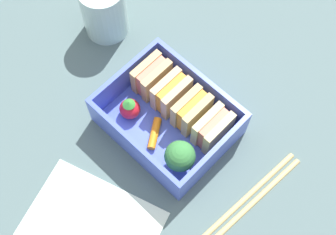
{
  "coord_description": "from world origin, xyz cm",
  "views": [
    {
      "loc": [
        17.13,
        -17.8,
        57.47
      ],
      "look_at": [
        0.0,
        0.0,
        2.7
      ],
      "focal_mm": 50.0,
      "sensor_mm": 36.0,
      "label": 1
    }
  ],
  "objects_px": {
    "strawberry_far_left": "(130,109)",
    "drinking_glass": "(104,10)",
    "folded_napkin": "(92,224)",
    "chopstick_pair": "(236,213)",
    "sandwich_center_right": "(213,129)",
    "sandwich_center_left": "(171,93)",
    "sandwich_center": "(192,111)",
    "carrot_stick_far_left": "(153,132)",
    "sandwich_left": "(152,77)",
    "broccoli_floret": "(180,156)"
  },
  "relations": [
    {
      "from": "sandwich_left",
      "to": "sandwich_center_left",
      "type": "xyz_separation_m",
      "value": [
        0.04,
        0.0,
        0.0
      ]
    },
    {
      "from": "strawberry_far_left",
      "to": "carrot_stick_far_left",
      "type": "relative_size",
      "value": 0.79
    },
    {
      "from": "strawberry_far_left",
      "to": "drinking_glass",
      "type": "distance_m",
      "value": 0.15
    },
    {
      "from": "sandwich_left",
      "to": "sandwich_center_right",
      "type": "bearing_deg",
      "value": 0.0
    },
    {
      "from": "drinking_glass",
      "to": "sandwich_center_right",
      "type": "bearing_deg",
      "value": -6.76
    },
    {
      "from": "drinking_glass",
      "to": "sandwich_center",
      "type": "bearing_deg",
      "value": -8.01
    },
    {
      "from": "folded_napkin",
      "to": "sandwich_center",
      "type": "bearing_deg",
      "value": 91.98
    },
    {
      "from": "sandwich_center",
      "to": "sandwich_center_right",
      "type": "relative_size",
      "value": 1.0
    },
    {
      "from": "sandwich_center_left",
      "to": "carrot_stick_far_left",
      "type": "relative_size",
      "value": 1.18
    },
    {
      "from": "sandwich_center_right",
      "to": "broccoli_floret",
      "type": "distance_m",
      "value": 0.06
    },
    {
      "from": "sandwich_center",
      "to": "folded_napkin",
      "type": "distance_m",
      "value": 0.19
    },
    {
      "from": "carrot_stick_far_left",
      "to": "sandwich_center",
      "type": "bearing_deg",
      "value": 67.19
    },
    {
      "from": "sandwich_left",
      "to": "folded_napkin",
      "type": "relative_size",
      "value": 0.31
    },
    {
      "from": "carrot_stick_far_left",
      "to": "broccoli_floret",
      "type": "height_order",
      "value": "broccoli_floret"
    },
    {
      "from": "strawberry_far_left",
      "to": "chopstick_pair",
      "type": "height_order",
      "value": "strawberry_far_left"
    },
    {
      "from": "sandwich_center_right",
      "to": "strawberry_far_left",
      "type": "xyz_separation_m",
      "value": [
        -0.1,
        -0.05,
        -0.01
      ]
    },
    {
      "from": "carrot_stick_far_left",
      "to": "chopstick_pair",
      "type": "bearing_deg",
      "value": -0.9
    },
    {
      "from": "sandwich_center_right",
      "to": "drinking_glass",
      "type": "bearing_deg",
      "value": 173.24
    },
    {
      "from": "carrot_stick_far_left",
      "to": "drinking_glass",
      "type": "xyz_separation_m",
      "value": [
        -0.17,
        0.08,
        0.03
      ]
    },
    {
      "from": "folded_napkin",
      "to": "chopstick_pair",
      "type": "bearing_deg",
      "value": 48.11
    },
    {
      "from": "broccoli_floret",
      "to": "sandwich_left",
      "type": "bearing_deg",
      "value": 151.38
    },
    {
      "from": "sandwich_center_right",
      "to": "chopstick_pair",
      "type": "bearing_deg",
      "value": -30.71
    },
    {
      "from": "sandwich_center_right",
      "to": "drinking_glass",
      "type": "height_order",
      "value": "drinking_glass"
    },
    {
      "from": "sandwich_left",
      "to": "sandwich_center_left",
      "type": "relative_size",
      "value": 1.0
    },
    {
      "from": "sandwich_center_right",
      "to": "broccoli_floret",
      "type": "xyz_separation_m",
      "value": [
        -0.0,
        -0.06,
        0.01
      ]
    },
    {
      "from": "sandwich_center_right",
      "to": "strawberry_far_left",
      "type": "distance_m",
      "value": 0.11
    },
    {
      "from": "strawberry_far_left",
      "to": "drinking_glass",
      "type": "bearing_deg",
      "value": 149.1
    },
    {
      "from": "sandwich_left",
      "to": "sandwich_center_right",
      "type": "relative_size",
      "value": 1.0
    },
    {
      "from": "carrot_stick_far_left",
      "to": "drinking_glass",
      "type": "distance_m",
      "value": 0.19
    },
    {
      "from": "sandwich_center",
      "to": "drinking_glass",
      "type": "distance_m",
      "value": 0.19
    },
    {
      "from": "sandwich_center_left",
      "to": "chopstick_pair",
      "type": "relative_size",
      "value": 0.23
    },
    {
      "from": "sandwich_left",
      "to": "chopstick_pair",
      "type": "xyz_separation_m",
      "value": [
        0.2,
        -0.05,
        -0.03
      ]
    },
    {
      "from": "chopstick_pair",
      "to": "sandwich_center_left",
      "type": "bearing_deg",
      "value": 161.87
    },
    {
      "from": "folded_napkin",
      "to": "carrot_stick_far_left",
      "type": "bearing_deg",
      "value": 101.6
    },
    {
      "from": "sandwich_left",
      "to": "folded_napkin",
      "type": "bearing_deg",
      "value": -66.95
    },
    {
      "from": "drinking_glass",
      "to": "sandwich_left",
      "type": "bearing_deg",
      "value": -12.67
    },
    {
      "from": "chopstick_pair",
      "to": "broccoli_floret",
      "type": "bearing_deg",
      "value": -177.05
    },
    {
      "from": "sandwich_left",
      "to": "sandwich_center_right",
      "type": "height_order",
      "value": "same"
    },
    {
      "from": "sandwich_center",
      "to": "sandwich_left",
      "type": "bearing_deg",
      "value": 180.0
    },
    {
      "from": "carrot_stick_far_left",
      "to": "drinking_glass",
      "type": "height_order",
      "value": "drinking_glass"
    },
    {
      "from": "strawberry_far_left",
      "to": "sandwich_center_left",
      "type": "bearing_deg",
      "value": 61.86
    },
    {
      "from": "strawberry_far_left",
      "to": "carrot_stick_far_left",
      "type": "bearing_deg",
      "value": 0.24
    },
    {
      "from": "sandwich_center",
      "to": "strawberry_far_left",
      "type": "bearing_deg",
      "value": -141.31
    },
    {
      "from": "sandwich_center",
      "to": "drinking_glass",
      "type": "xyz_separation_m",
      "value": [
        -0.19,
        0.03,
        0.01
      ]
    },
    {
      "from": "drinking_glass",
      "to": "carrot_stick_far_left",
      "type": "bearing_deg",
      "value": -24.29
    },
    {
      "from": "sandwich_left",
      "to": "drinking_glass",
      "type": "bearing_deg",
      "value": 167.33
    },
    {
      "from": "sandwich_center_left",
      "to": "strawberry_far_left",
      "type": "relative_size",
      "value": 1.5
    },
    {
      "from": "chopstick_pair",
      "to": "drinking_glass",
      "type": "bearing_deg",
      "value": 165.9
    },
    {
      "from": "sandwich_center_left",
      "to": "sandwich_center_right",
      "type": "distance_m",
      "value": 0.07
    },
    {
      "from": "sandwich_center_right",
      "to": "drinking_glass",
      "type": "relative_size",
      "value": 0.58
    }
  ]
}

